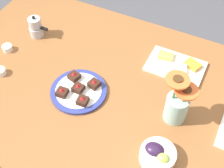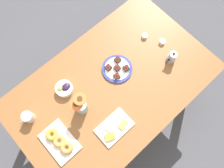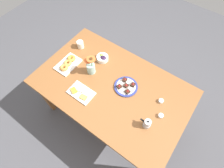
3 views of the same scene
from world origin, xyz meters
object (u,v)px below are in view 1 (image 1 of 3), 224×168
at_px(cheese_platter, 176,66).
at_px(flower_vase, 177,105).
at_px(moka_pot, 36,27).
at_px(jam_cup_honey, 7,48).
at_px(grape_bowl, 157,155).
at_px(dining_table, 112,102).
at_px(dessert_plate, 79,91).
at_px(jam_cup_berry, 1,71).

xyz_separation_m(cheese_platter, flower_vase, (0.08, -0.27, 0.07)).
bearing_deg(moka_pot, jam_cup_honey, -112.83).
height_order(jam_cup_honey, moka_pot, moka_pot).
height_order(grape_bowl, moka_pot, moka_pot).
relative_size(dining_table, flower_vase, 6.81).
relative_size(dining_table, dessert_plate, 6.56).
height_order(dining_table, cheese_platter, cheese_platter).
xyz_separation_m(dessert_plate, flower_vase, (0.41, 0.06, 0.07)).
bearing_deg(jam_cup_berry, moka_pot, 90.86).
xyz_separation_m(dessert_plate, moka_pot, (-0.38, 0.23, 0.04)).
height_order(grape_bowl, jam_cup_honey, grape_bowl).
bearing_deg(dessert_plate, dining_table, 31.30).
bearing_deg(cheese_platter, dessert_plate, -135.37).
bearing_deg(dining_table, moka_pot, 162.66).
bearing_deg(flower_vase, moka_pot, 167.60).
relative_size(jam_cup_berry, flower_vase, 0.20).
bearing_deg(flower_vase, jam_cup_honey, 178.81).
height_order(grape_bowl, jam_cup_berry, grape_bowl).
distance_m(dining_table, moka_pot, 0.54).
bearing_deg(dining_table, jam_cup_berry, -164.56).
bearing_deg(grape_bowl, cheese_platter, 99.97).
relative_size(dining_table, jam_cup_honey, 33.33).
height_order(jam_cup_honey, flower_vase, flower_vase).
distance_m(dining_table, flower_vase, 0.33).
bearing_deg(flower_vase, dessert_plate, -171.97).
distance_m(grape_bowl, moka_pot, 0.88).
bearing_deg(moka_pot, jam_cup_berry, -89.14).
xyz_separation_m(cheese_platter, jam_cup_honey, (-0.77, -0.25, 0.00)).
bearing_deg(dining_table, dessert_plate, -148.70).
bearing_deg(dessert_plate, moka_pot, 148.40).
xyz_separation_m(jam_cup_berry, flower_vase, (0.78, 0.12, 0.07)).
relative_size(grape_bowl, cheese_platter, 0.51).
distance_m(dessert_plate, flower_vase, 0.42).
height_order(dining_table, jam_cup_berry, jam_cup_berry).
relative_size(flower_vase, moka_pot, 1.97).
xyz_separation_m(dining_table, flower_vase, (0.29, -0.02, 0.17)).
bearing_deg(flower_vase, jam_cup_berry, -171.32).
xyz_separation_m(dining_table, dessert_plate, (-0.12, -0.08, 0.10)).
bearing_deg(grape_bowl, jam_cup_honey, 165.50).
height_order(dining_table, flower_vase, flower_vase).
xyz_separation_m(dining_table, jam_cup_honey, (-0.56, 0.00, 0.10)).
bearing_deg(grape_bowl, moka_pot, 154.52).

